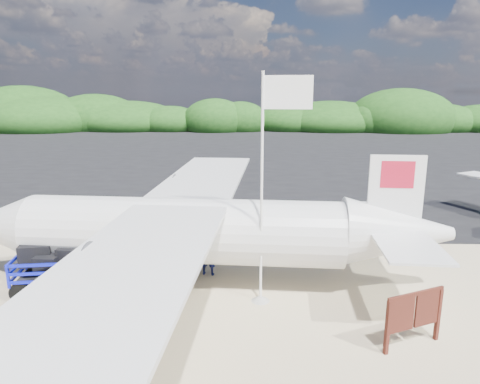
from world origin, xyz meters
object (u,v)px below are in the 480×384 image
object	(u,v)px
signboard	(411,346)
crew_a	(208,251)
aircraft_small	(178,152)
flagpole	(260,301)
baggage_cart	(64,291)
crew_b	(228,219)

from	to	relation	value
signboard	crew_a	distance (m)	6.48
signboard	aircraft_small	distance (m)	34.43
flagpole	baggage_cart	bearing A→B (deg)	175.85
aircraft_small	flagpole	bearing A→B (deg)	75.90
signboard	crew_b	size ratio (longest dim) A/B	0.99
flagpole	aircraft_small	xyz separation A→B (m)	(-7.59, 30.49, 0.00)
flagpole	signboard	size ratio (longest dim) A/B	3.68
signboard	crew_b	bearing A→B (deg)	98.65
crew_a	crew_b	world-z (taller)	crew_b
crew_a	aircraft_small	xyz separation A→B (m)	(-5.92, 28.74, -0.79)
signboard	crew_b	distance (m)	8.61
flagpole	crew_b	world-z (taller)	flagpole
baggage_cart	flagpole	bearing A→B (deg)	-12.14
aircraft_small	signboard	bearing A→B (deg)	80.65
baggage_cart	crew_a	world-z (taller)	crew_a
flagpole	crew_b	xyz separation A→B (m)	(-1.21, 5.06, 0.86)
crew_a	signboard	bearing A→B (deg)	150.89
crew_a	crew_b	xyz separation A→B (m)	(0.46, 3.31, 0.07)
aircraft_small	baggage_cart	bearing A→B (deg)	65.30
baggage_cart	aircraft_small	size ratio (longest dim) A/B	0.37
crew_b	aircraft_small	distance (m)	26.23
signboard	baggage_cart	bearing A→B (deg)	140.28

